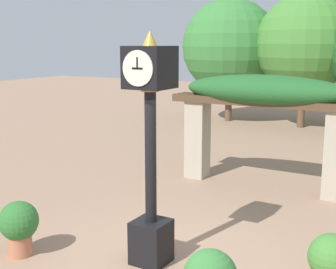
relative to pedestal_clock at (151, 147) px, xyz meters
name	(u,v)px	position (x,y,z in m)	size (l,w,h in m)	color
ground_plane	(162,262)	(0.14, 0.09, -1.81)	(60.00, 60.00, 0.00)	#9E7A60
pedestal_clock	(151,147)	(0.00, 0.00, 0.00)	(0.60, 0.64, 3.46)	black
pergola	(264,104)	(0.14, 4.51, 0.14)	(4.40, 1.09, 2.60)	#A89E89
potted_plant_near_left	(19,225)	(-1.91, -0.84, -1.30)	(0.62, 0.62, 0.88)	#B26B4C
potted_plant_far_left	(332,261)	(2.54, 0.49, -1.36)	(0.64, 0.64, 0.82)	#9E563D
tree_line	(321,49)	(-0.51, 12.75, 1.24)	(12.26, 4.00, 5.15)	brown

